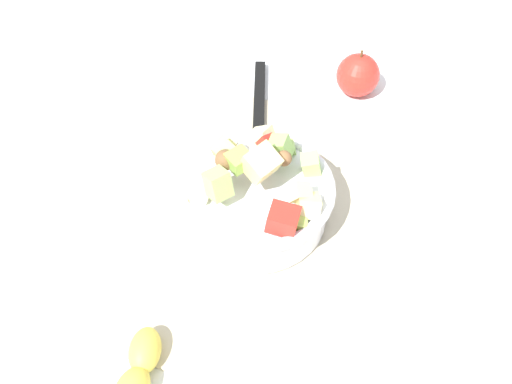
# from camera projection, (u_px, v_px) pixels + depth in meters

# --- Properties ---
(ground_plane) EXTENTS (2.40, 2.40, 0.00)m
(ground_plane) POSITION_uv_depth(u_px,v_px,m) (260.00, 218.00, 0.76)
(ground_plane) COLOR silver
(placemat) EXTENTS (0.48, 0.33, 0.01)m
(placemat) POSITION_uv_depth(u_px,v_px,m) (260.00, 217.00, 0.76)
(placemat) COLOR #BCB299
(placemat) RESTS_ON ground_plane
(salad_bowl) EXTENTS (0.21, 0.21, 0.13)m
(salad_bowl) POSITION_uv_depth(u_px,v_px,m) (256.00, 195.00, 0.73)
(salad_bowl) COLOR white
(salad_bowl) RESTS_ON placemat
(serving_spoon) EXTENTS (0.23, 0.10, 0.01)m
(serving_spoon) POSITION_uv_depth(u_px,v_px,m) (259.00, 121.00, 0.87)
(serving_spoon) COLOR black
(serving_spoon) RESTS_ON placemat
(whole_apple) EXTENTS (0.07, 0.07, 0.08)m
(whole_apple) POSITION_uv_depth(u_px,v_px,m) (358.00, 75.00, 0.91)
(whole_apple) COLOR red
(whole_apple) RESTS_ON ground_plane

